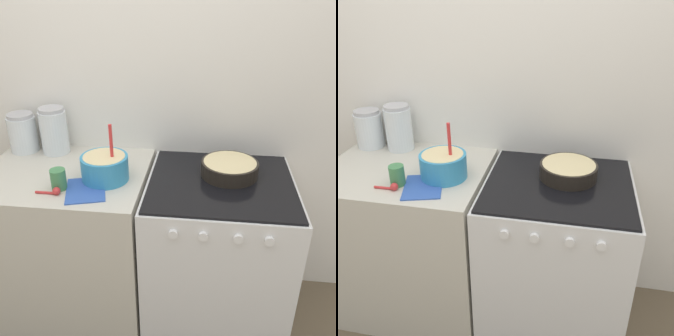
% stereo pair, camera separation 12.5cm
% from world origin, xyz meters
% --- Properties ---
extents(wall_back, '(4.67, 0.05, 2.40)m').
position_xyz_m(wall_back, '(0.00, 0.69, 1.20)').
color(wall_back, white).
rests_on(wall_back, ground_plane).
extents(countertop_cabinet, '(0.83, 0.66, 0.88)m').
position_xyz_m(countertop_cabinet, '(-0.42, 0.33, 0.44)').
color(countertop_cabinet, beige).
rests_on(countertop_cabinet, ground_plane).
extents(stove, '(0.72, 0.68, 0.88)m').
position_xyz_m(stove, '(0.37, 0.33, 0.44)').
color(stove, silver).
rests_on(stove, ground_plane).
extents(mixing_bowl, '(0.23, 0.23, 0.28)m').
position_xyz_m(mixing_bowl, '(-0.18, 0.28, 0.95)').
color(mixing_bowl, '#338CBF').
rests_on(mixing_bowl, countertop_cabinet).
extents(baking_pan, '(0.28, 0.28, 0.07)m').
position_xyz_m(baking_pan, '(0.41, 0.40, 0.92)').
color(baking_pan, black).
rests_on(baking_pan, stove).
extents(storage_jar_left, '(0.15, 0.15, 0.22)m').
position_xyz_m(storage_jar_left, '(-0.73, 0.57, 0.97)').
color(storage_jar_left, silver).
rests_on(storage_jar_left, countertop_cabinet).
extents(storage_jar_middle, '(0.15, 0.15, 0.26)m').
position_xyz_m(storage_jar_middle, '(-0.54, 0.57, 0.99)').
color(storage_jar_middle, silver).
rests_on(storage_jar_middle, countertop_cabinet).
extents(tin_can, '(0.07, 0.07, 0.10)m').
position_xyz_m(tin_can, '(-0.37, 0.17, 0.93)').
color(tin_can, '#3F7F4C').
rests_on(tin_can, countertop_cabinet).
extents(recipe_page, '(0.23, 0.27, 0.01)m').
position_xyz_m(recipe_page, '(-0.25, 0.17, 0.88)').
color(recipe_page, '#3359B2').
rests_on(recipe_page, countertop_cabinet).
extents(measuring_spoon, '(0.12, 0.04, 0.04)m').
position_xyz_m(measuring_spoon, '(-0.38, 0.12, 0.90)').
color(measuring_spoon, red).
rests_on(measuring_spoon, countertop_cabinet).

